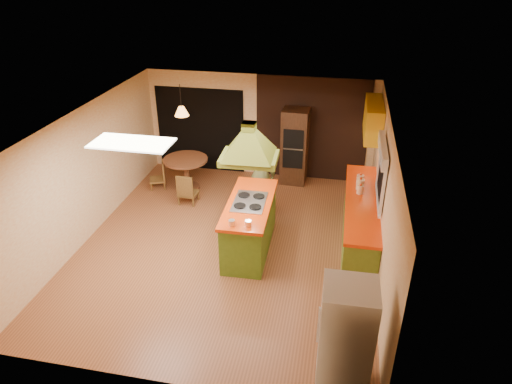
% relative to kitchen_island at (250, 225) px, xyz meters
% --- Properties ---
extents(ground, '(6.50, 6.50, 0.00)m').
position_rel_kitchen_island_xyz_m(ground, '(-0.43, 0.01, -0.50)').
color(ground, '#955530').
rests_on(ground, ground).
extents(room_walls, '(5.50, 6.50, 6.50)m').
position_rel_kitchen_island_xyz_m(room_walls, '(-0.43, 0.01, 0.75)').
color(room_walls, beige).
rests_on(room_walls, ground).
extents(ceiling_plane, '(6.50, 6.50, 0.00)m').
position_rel_kitchen_island_xyz_m(ceiling_plane, '(-0.43, 0.01, 2.00)').
color(ceiling_plane, silver).
rests_on(ceiling_plane, room_walls).
extents(brick_panel, '(2.64, 0.03, 2.50)m').
position_rel_kitchen_island_xyz_m(brick_panel, '(0.82, 3.24, 0.75)').
color(brick_panel, '#381E14').
rests_on(brick_panel, ground).
extents(nook_opening, '(2.20, 0.03, 2.10)m').
position_rel_kitchen_island_xyz_m(nook_opening, '(-1.93, 3.24, 0.55)').
color(nook_opening, black).
rests_on(nook_opening, ground).
extents(right_counter, '(0.62, 3.05, 0.92)m').
position_rel_kitchen_island_xyz_m(right_counter, '(2.02, 0.61, -0.04)').
color(right_counter, olive).
rests_on(right_counter, ground).
extents(upper_cabinets, '(0.34, 1.40, 0.70)m').
position_rel_kitchen_island_xyz_m(upper_cabinets, '(2.14, 2.21, 1.45)').
color(upper_cabinets, yellow).
rests_on(upper_cabinets, room_walls).
extents(window_right, '(0.12, 1.35, 1.06)m').
position_rel_kitchen_island_xyz_m(window_right, '(2.26, 0.41, 1.27)').
color(window_right, black).
rests_on(window_right, room_walls).
extents(fluor_panel, '(1.20, 0.60, 0.03)m').
position_rel_kitchen_island_xyz_m(fluor_panel, '(-1.53, -1.19, 1.99)').
color(fluor_panel, white).
rests_on(fluor_panel, ceiling_plane).
extents(kitchen_island, '(0.85, 2.00, 1.00)m').
position_rel_kitchen_island_xyz_m(kitchen_island, '(0.00, 0.00, 0.00)').
color(kitchen_island, '#547E1F').
rests_on(kitchen_island, ground).
extents(range_hood, '(1.00, 0.74, 0.79)m').
position_rel_kitchen_island_xyz_m(range_hood, '(0.00, -0.00, 1.75)').
color(range_hood, '#626B1A').
rests_on(range_hood, ceiling_plane).
extents(man, '(0.71, 0.53, 1.76)m').
position_rel_kitchen_island_xyz_m(man, '(-0.05, 1.34, 0.38)').
color(man, brown).
rests_on(man, ground).
extents(refrigerator, '(0.67, 0.63, 1.59)m').
position_rel_kitchen_island_xyz_m(refrigerator, '(1.80, -2.78, 0.30)').
color(refrigerator, silver).
rests_on(refrigerator, ground).
extents(wall_oven, '(0.62, 0.62, 1.82)m').
position_rel_kitchen_island_xyz_m(wall_oven, '(0.47, 2.96, 0.41)').
color(wall_oven, '#442716').
rests_on(wall_oven, ground).
extents(dining_table, '(1.02, 1.02, 0.76)m').
position_rel_kitchen_island_xyz_m(dining_table, '(-1.95, 2.09, 0.04)').
color(dining_table, brown).
rests_on(dining_table, ground).
extents(chair_left, '(0.47, 0.47, 0.66)m').
position_rel_kitchen_island_xyz_m(chair_left, '(-2.65, 1.99, -0.17)').
color(chair_left, brown).
rests_on(chair_left, ground).
extents(chair_near, '(0.41, 0.41, 0.72)m').
position_rel_kitchen_island_xyz_m(chair_near, '(-1.70, 1.44, -0.14)').
color(chair_near, brown).
rests_on(chair_near, ground).
extents(pendant_lamp, '(0.42, 0.42, 0.20)m').
position_rel_kitchen_island_xyz_m(pendant_lamp, '(-1.95, 2.09, 1.40)').
color(pendant_lamp, '#FF9E3F').
rests_on(pendant_lamp, ceiling_plane).
extents(canister_large, '(0.16, 0.16, 0.21)m').
position_rel_kitchen_island_xyz_m(canister_large, '(1.97, 1.22, 0.53)').
color(canister_large, beige).
rests_on(canister_large, right_counter).
extents(canister_medium, '(0.19, 0.19, 0.21)m').
position_rel_kitchen_island_xyz_m(canister_medium, '(1.97, 1.03, 0.53)').
color(canister_medium, '#F8EBC7').
rests_on(canister_medium, right_counter).
extents(canister_small, '(0.16, 0.16, 0.17)m').
position_rel_kitchen_island_xyz_m(canister_small, '(1.97, 0.84, 0.51)').
color(canister_small, '#F4E6C4').
rests_on(canister_small, right_counter).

